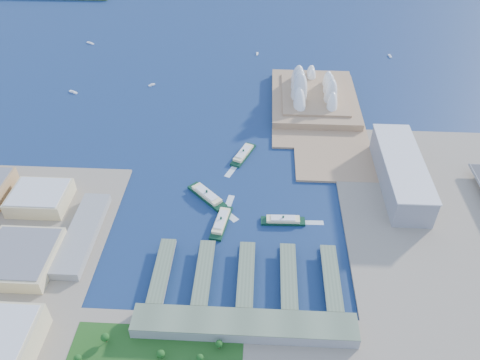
# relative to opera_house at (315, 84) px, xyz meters

# --- Properties ---
(ground) EXTENTS (3000.00, 3000.00, 0.00)m
(ground) POSITION_rel_opera_house_xyz_m (-105.00, -280.00, -32.00)
(ground) COLOR #0F2647
(ground) RESTS_ON ground
(east_land) EXTENTS (240.00, 500.00, 3.00)m
(east_land) POSITION_rel_opera_house_xyz_m (135.00, -330.00, -30.50)
(east_land) COLOR gray
(east_land) RESTS_ON ground
(peninsula) EXTENTS (135.00, 220.00, 3.00)m
(peninsula) POSITION_rel_opera_house_xyz_m (2.50, -20.00, -30.50)
(peninsula) COLOR #A17D58
(peninsula) RESTS_ON ground
(opera_house) EXTENTS (134.00, 180.00, 58.00)m
(opera_house) POSITION_rel_opera_house_xyz_m (0.00, 0.00, 0.00)
(opera_house) COLOR white
(opera_house) RESTS_ON peninsula
(toaster_building) EXTENTS (45.00, 155.00, 35.00)m
(toaster_building) POSITION_rel_opera_house_xyz_m (90.00, -200.00, -11.50)
(toaster_building) COLOR gray
(toaster_building) RESTS_ON east_land
(ferry_wharves) EXTENTS (184.00, 90.00, 9.30)m
(ferry_wharves) POSITION_rel_opera_house_xyz_m (-91.00, -355.00, -27.35)
(ferry_wharves) COLOR #59684F
(ferry_wharves) RESTS_ON ground
(terminal_building) EXTENTS (200.00, 28.00, 12.00)m
(terminal_building) POSITION_rel_opera_house_xyz_m (-90.00, -415.00, -23.00)
(terminal_building) COLOR gray
(terminal_building) RESTS_ON south_land
(ferry_a) EXTENTS (51.58, 51.87, 11.03)m
(ferry_a) POSITION_rel_opera_house_xyz_m (-143.19, -235.42, -26.49)
(ferry_a) COLOR #0C301C
(ferry_a) RESTS_ON ground
(ferry_b) EXTENTS (33.26, 55.32, 10.24)m
(ferry_b) POSITION_rel_opera_house_xyz_m (-103.59, -148.68, -26.88)
(ferry_b) COLOR #0C301C
(ferry_b) RESTS_ON ground
(ferry_c) EXTENTS (22.92, 55.62, 10.22)m
(ferry_c) POSITION_rel_opera_house_xyz_m (-122.33, -279.21, -26.89)
(ferry_c) COLOR #0C301C
(ferry_c) RESTS_ON ground
(ferry_d) EXTENTS (50.11, 14.02, 9.41)m
(ferry_d) POSITION_rel_opera_house_xyz_m (-52.75, -272.63, -27.29)
(ferry_d) COLOR #0C301C
(ferry_d) RESTS_ON ground
(boat_a) EXTENTS (15.55, 10.68, 3.00)m
(boat_a) POSITION_rel_opera_house_xyz_m (-388.76, 9.98, -30.50)
(boat_a) COLOR white
(boat_a) RESTS_ON ground
(boat_b) EXTENTS (11.05, 10.24, 3.02)m
(boat_b) POSITION_rel_opera_house_xyz_m (-265.62, 40.64, -30.49)
(boat_b) COLOR white
(boat_b) RESTS_ON ground
(boat_c) EXTENTS (5.40, 13.53, 2.96)m
(boat_c) POSITION_rel_opera_house_xyz_m (153.42, 175.74, -30.52)
(boat_c) COLOR white
(boat_c) RESTS_ON ground
(boat_d) EXTENTS (16.59, 12.01, 2.89)m
(boat_d) POSITION_rel_opera_house_xyz_m (-419.82, 204.52, -30.56)
(boat_d) COLOR white
(boat_d) RESTS_ON ground
(boat_e) EXTENTS (4.45, 11.59, 2.79)m
(boat_e) POSITION_rel_opera_house_xyz_m (-93.03, 172.55, -30.61)
(boat_e) COLOR white
(boat_e) RESTS_ON ground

